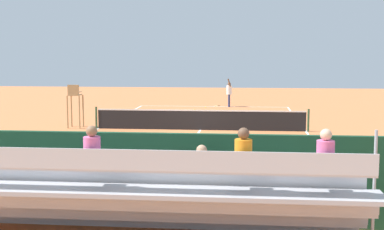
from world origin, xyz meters
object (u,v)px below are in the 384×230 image
Objects in this scene: tennis_racket at (216,106)px; tennis_ball_far at (194,109)px; courtside_bench at (236,191)px; tennis_ball_near at (206,107)px; equipment_bag at (166,207)px; tennis_player at (229,92)px; umpire_chair at (75,101)px; tennis_net at (200,120)px; bleacher_stand at (141,198)px.

tennis_ball_far reaches higher than tennis_racket.
courtside_bench is 3.20× the size of tennis_racket.
tennis_racket is 1.19m from tennis_ball_near.
courtside_bench is 2.00× the size of equipment_bag.
tennis_racket is 2.84m from tennis_ball_far.
tennis_racket is (0.88, -0.33, -1.00)m from tennis_player.
umpire_chair is 32.42× the size of tennis_ball_near.
tennis_racket is (-0.17, -11.25, -0.49)m from tennis_net.
tennis_ball_near is at bearing -88.00° from equipment_bag.
courtside_bench reaches higher than tennis_ball_far.
equipment_bag is at bearing -95.55° from bleacher_stand.
tennis_net is 13.41m from courtside_bench.
tennis_player is at bearing -91.71° from equipment_bag.
tennis_player is (-1.05, -10.92, 0.51)m from tennis_net.
bleacher_stand reaches higher than tennis_ball_far.
tennis_player is at bearing -92.00° from bleacher_stand.
umpire_chair is 3.81× the size of tennis_racket.
tennis_player is (-0.92, -26.30, 0.08)m from bleacher_stand.
umpire_chair is at bearing -67.79° from bleacher_stand.
tennis_net reaches higher than tennis_racket.
tennis_ball_near is at bearing -84.08° from courtside_bench.
tennis_ball_near is at bearing -87.17° from tennis_net.
tennis_net is 5.35× the size of tennis_player.
bleacher_stand is at bearing 49.43° from courtside_bench.
tennis_ball_near is (0.64, -25.64, -0.90)m from bleacher_stand.
tennis_player reaches higher than tennis_racket.
equipment_bag is (-6.52, 13.52, -1.13)m from umpire_chair.
tennis_racket is at bearing -90.09° from bleacher_stand.
bleacher_stand is at bearing 112.21° from umpire_chair.
courtside_bench is at bearing 92.11° from tennis_player.
tennis_net reaches higher than tennis_ball_far.
tennis_net is 11.44× the size of equipment_bag.
umpire_chair reaches higher than tennis_ball_near.
tennis_player is at bearing -157.00° from tennis_ball_near.
tennis_net is 15.39m from bleacher_stand.
tennis_ball_near and tennis_ball_far have the same top height.
tennis_player is 3.43× the size of tennis_racket.
umpire_chair is at bearing 56.15° from tennis_player.
equipment_bag is 1.60× the size of tennis_racket.
tennis_racket is (-6.37, -11.13, -1.30)m from umpire_chair.
tennis_player is at bearing -95.47° from tennis_net.
tennis_ball_near is (0.68, 0.98, 0.02)m from tennis_racket.
tennis_net is at bearing 89.14° from tennis_racket.
tennis_net is at bearing 92.83° from tennis_ball_near.
tennis_net is 11.26m from tennis_racket.
equipment_bag is at bearing 93.76° from tennis_ball_far.
tennis_net is 156.06× the size of tennis_ball_near.
tennis_net is 10.28m from tennis_ball_near.
tennis_ball_near is at bearing -119.30° from umpire_chair.
courtside_bench is 24.59m from tennis_racket.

